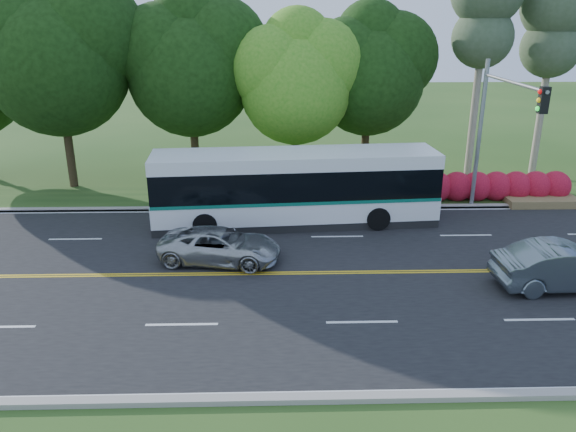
{
  "coord_description": "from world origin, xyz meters",
  "views": [
    {
      "loc": [
        -3.16,
        -18.47,
        8.91
      ],
      "look_at": [
        -2.62,
        2.0,
        1.51
      ],
      "focal_mm": 35.0,
      "sensor_mm": 36.0,
      "label": 1
    }
  ],
  "objects_px": {
    "traffic_signal": "(498,118)",
    "sedan": "(566,267)",
    "transit_bus": "(295,189)",
    "suv": "(220,246)"
  },
  "relations": [
    {
      "from": "traffic_signal",
      "to": "sedan",
      "type": "distance_m",
      "value": 7.81
    },
    {
      "from": "transit_bus",
      "to": "suv",
      "type": "relative_size",
      "value": 2.75
    },
    {
      "from": "suv",
      "to": "traffic_signal",
      "type": "bearing_deg",
      "value": -60.74
    },
    {
      "from": "traffic_signal",
      "to": "sedan",
      "type": "height_order",
      "value": "traffic_signal"
    },
    {
      "from": "traffic_signal",
      "to": "suv",
      "type": "relative_size",
      "value": 1.53
    },
    {
      "from": "transit_bus",
      "to": "suv",
      "type": "distance_m",
      "value": 5.16
    },
    {
      "from": "traffic_signal",
      "to": "suv",
      "type": "bearing_deg",
      "value": -159.9
    },
    {
      "from": "sedan",
      "to": "transit_bus",
      "type": "bearing_deg",
      "value": 51.19
    },
    {
      "from": "transit_bus",
      "to": "suv",
      "type": "height_order",
      "value": "transit_bus"
    },
    {
      "from": "traffic_signal",
      "to": "transit_bus",
      "type": "xyz_separation_m",
      "value": [
        -8.73,
        -0.18,
        -3.04
      ]
    }
  ]
}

